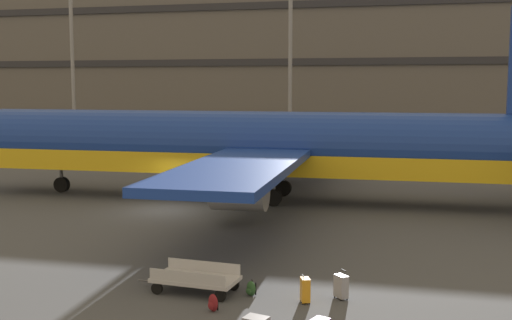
# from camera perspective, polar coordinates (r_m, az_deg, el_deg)

# --- Properties ---
(ground_plane) EXTENTS (600.00, 600.00, 0.00)m
(ground_plane) POSITION_cam_1_polar(r_m,az_deg,el_deg) (32.82, -8.03, -4.42)
(ground_plane) COLOR #424449
(terminal_structure) EXTENTS (147.32, 15.41, 17.17)m
(terminal_structure) POSITION_cam_1_polar(r_m,az_deg,el_deg) (73.00, 4.35, 8.59)
(terminal_structure) COLOR #605B56
(terminal_structure) RESTS_ON ground_plane
(airliner) EXTENTS (36.93, 29.77, 10.22)m
(airliner) POSITION_cam_1_polar(r_m,az_deg,el_deg) (34.63, 0.72, 1.18)
(airliner) COLOR navy
(airliner) RESTS_ON ground_plane
(light_mast_left) EXTENTS (1.80, 0.50, 23.84)m
(light_mast_left) POSITION_cam_1_polar(r_m,az_deg,el_deg) (65.53, -16.31, 12.96)
(light_mast_left) COLOR gray
(light_mast_left) RESTS_ON ground_plane
(light_mast_center_left) EXTENTS (1.80, 0.50, 21.63)m
(light_mast_center_left) POSITION_cam_1_polar(r_m,az_deg,el_deg) (57.86, 3.12, 12.94)
(light_mast_center_left) COLOR gray
(light_mast_center_left) RESTS_ON ground_plane
(suitcase_teal) EXTENTS (0.36, 0.43, 0.84)m
(suitcase_teal) POSITION_cam_1_polar(r_m,az_deg,el_deg) (19.01, 4.44, -11.54)
(suitcase_teal) COLOR orange
(suitcase_teal) RESTS_ON ground_plane
(suitcase_scuffed) EXTENTS (0.48, 0.49, 0.88)m
(suitcase_scuffed) POSITION_cam_1_polar(r_m,az_deg,el_deg) (19.45, 7.65, -11.17)
(suitcase_scuffed) COLOR gray
(suitcase_scuffed) RESTS_ON ground_plane
(backpack_orange) EXTENTS (0.40, 0.35, 0.56)m
(backpack_orange) POSITION_cam_1_polar(r_m,az_deg,el_deg) (18.36, -3.89, -12.71)
(backpack_orange) COLOR maroon
(backpack_orange) RESTS_ON ground_plane
(backpack_large) EXTENTS (0.41, 0.39, 0.51)m
(backpack_large) POSITION_cam_1_polar(r_m,az_deg,el_deg) (19.59, -0.46, -11.50)
(backpack_large) COLOR #264C26
(backpack_large) RESTS_ON ground_plane
(baggage_cart) EXTENTS (3.35, 1.53, 0.82)m
(baggage_cart) POSITION_cam_1_polar(r_m,az_deg,el_deg) (19.94, -5.46, -10.57)
(baggage_cart) COLOR #B7B7BC
(baggage_cart) RESTS_ON ground_plane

